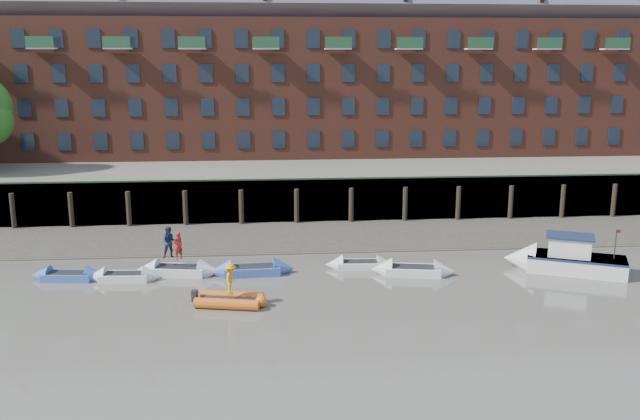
{
  "coord_description": "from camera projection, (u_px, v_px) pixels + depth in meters",
  "views": [
    {
      "loc": [
        -0.23,
        -26.27,
        11.81
      ],
      "look_at": [
        2.91,
        12.0,
        3.2
      ],
      "focal_mm": 38.0,
      "sensor_mm": 36.0,
      "label": 1
    }
  ],
  "objects": [
    {
      "name": "ground",
      "position": [
        274.0,
        349.0,
        28.15
      ],
      "size": [
        220.0,
        220.0,
        0.0
      ],
      "primitive_type": "plane",
      "color": "#5F5A53",
      "rests_on": "ground"
    },
    {
      "name": "foreshore",
      "position": [
        270.0,
        238.0,
        45.66
      ],
      "size": [
        110.0,
        8.0,
        0.5
      ],
      "primitive_type": "cube",
      "color": "#3D382F",
      "rests_on": "ground"
    },
    {
      "name": "mud_band",
      "position": [
        270.0,
        252.0,
        42.35
      ],
      "size": [
        110.0,
        1.6,
        0.1
      ],
      "primitive_type": "cube",
      "color": "#4C4336",
      "rests_on": "ground"
    },
    {
      "name": "river_wall",
      "position": [
        269.0,
        201.0,
        49.57
      ],
      "size": [
        110.0,
        1.23,
        3.3
      ],
      "color": "#2D2A26",
      "rests_on": "ground"
    },
    {
      "name": "bank_terrace",
      "position": [
        268.0,
        171.0,
        62.81
      ],
      "size": [
        110.0,
        28.0,
        3.2
      ],
      "primitive_type": "cube",
      "color": "#5E594D",
      "rests_on": "ground"
    },
    {
      "name": "apartment_terrace",
      "position": [
        266.0,
        47.0,
        61.32
      ],
      "size": [
        80.6,
        15.56,
        20.98
      ],
      "color": "brown",
      "rests_on": "bank_terrace"
    },
    {
      "name": "rowboat_1",
      "position": [
        68.0,
        276.0,
        36.92
      ],
      "size": [
        4.24,
        1.65,
        1.2
      ],
      "rotation": [
        0.0,
        0.0,
        -0.11
      ],
      "color": "#3B58A5",
      "rests_on": "ground"
    },
    {
      "name": "rowboat_2",
      "position": [
        125.0,
        277.0,
        36.82
      ],
      "size": [
        4.14,
        1.39,
        1.18
      ],
      "rotation": [
        0.0,
        0.0,
        -0.05
      ],
      "color": "silver",
      "rests_on": "ground"
    },
    {
      "name": "rowboat_3",
      "position": [
        179.0,
        270.0,
        37.8
      ],
      "size": [
        4.91,
        2.18,
        1.38
      ],
      "rotation": [
        0.0,
        0.0,
        -0.17
      ],
      "color": "silver",
      "rests_on": "ground"
    },
    {
      "name": "rowboat_4",
      "position": [
        252.0,
        270.0,
        37.85
      ],
      "size": [
        4.85,
        1.72,
        1.38
      ],
      "rotation": [
        0.0,
        0.0,
        0.07
      ],
      "color": "#3B58A5",
      "rests_on": "ground"
    },
    {
      "name": "rowboat_5",
      "position": [
        360.0,
        265.0,
        38.99
      ],
      "size": [
        4.07,
        1.39,
        1.16
      ],
      "rotation": [
        0.0,
        0.0,
        -0.06
      ],
      "color": "silver",
      "rests_on": "ground"
    },
    {
      "name": "rowboat_6",
      "position": [
        413.0,
        271.0,
        37.78
      ],
      "size": [
        4.88,
        2.19,
        1.37
      ],
      "rotation": [
        0.0,
        0.0,
        -0.18
      ],
      "color": "silver",
      "rests_on": "ground"
    },
    {
      "name": "rib_tender",
      "position": [
        232.0,
        300.0,
        33.08
      ],
      "size": [
        3.56,
        2.24,
        0.6
      ],
      "rotation": [
        0.0,
        0.0,
        -0.21
      ],
      "color": "#D25B16",
      "rests_on": "ground"
    },
    {
      "name": "motor_launch",
      "position": [
        556.0,
        259.0,
        38.45
      ],
      "size": [
        6.91,
        4.67,
        2.72
      ],
      "rotation": [
        0.0,
        0.0,
        2.72
      ],
      "color": "silver",
      "rests_on": "ground"
    },
    {
      "name": "person_rower_a",
      "position": [
        178.0,
        246.0,
        37.41
      ],
      "size": [
        0.67,
        0.65,
        1.55
      ],
      "primitive_type": "imported",
      "rotation": [
        0.0,
        0.0,
        3.85
      ],
      "color": "maroon",
      "rests_on": "rowboat_3"
    },
    {
      "name": "person_rower_b",
      "position": [
        170.0,
        242.0,
        37.6
      ],
      "size": [
        0.98,
        0.82,
        1.79
      ],
      "primitive_type": "imported",
      "rotation": [
        0.0,
        0.0,
        0.18
      ],
      "color": "#19233F",
      "rests_on": "rowboat_3"
    },
    {
      "name": "person_rib_crew",
      "position": [
        231.0,
        279.0,
        32.88
      ],
      "size": [
        0.76,
        1.1,
        1.57
      ],
      "primitive_type": "imported",
      "rotation": [
        0.0,
        0.0,
        1.39
      ],
      "color": "orange",
      "rests_on": "rib_tender"
    }
  ]
}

